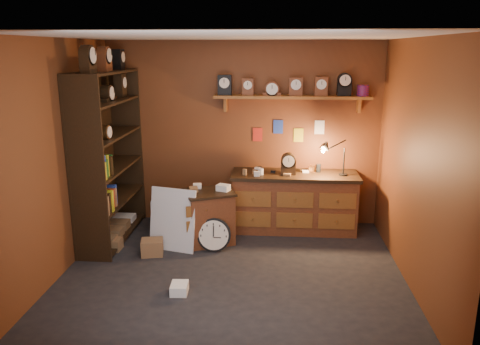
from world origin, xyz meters
name	(u,v)px	position (x,y,z in m)	size (l,w,h in m)	color
floor	(232,273)	(0.00, 0.00, 0.00)	(4.00, 4.00, 0.00)	black
room_shell	(237,128)	(0.04, 0.11, 1.72)	(4.02, 3.62, 2.71)	brown
shelving_unit	(106,150)	(-1.79, 0.98, 1.25)	(0.47, 1.60, 2.58)	black
workbench	(294,199)	(0.77, 1.47, 0.47)	(1.81, 0.66, 1.36)	brown
low_cabinet	(209,215)	(-0.40, 0.92, 0.40)	(0.80, 0.74, 0.82)	brown
big_round_clock	(214,235)	(-0.30, 0.64, 0.22)	(0.44, 0.15, 0.45)	black
white_panel	(174,248)	(-0.85, 0.65, 0.00)	(0.63, 0.03, 0.84)	silver
mini_fridge	(171,213)	(-1.04, 1.39, 0.23)	(0.51, 0.53, 0.45)	silver
floor_box_a	(112,244)	(-1.65, 0.56, 0.08)	(0.24, 0.21, 0.15)	olive
floor_box_b	(179,288)	(-0.53, -0.50, 0.05)	(0.18, 0.22, 0.11)	white
floor_box_c	(152,247)	(-1.08, 0.45, 0.10)	(0.27, 0.23, 0.20)	olive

